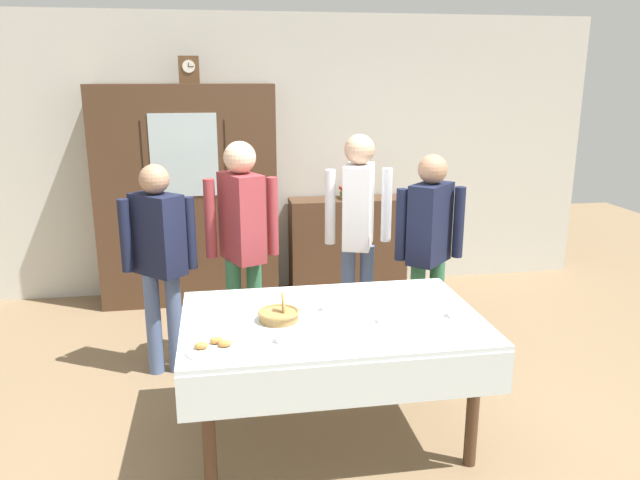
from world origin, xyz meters
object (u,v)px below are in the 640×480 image
bread_basket (279,315)px  person_behind_table_left (242,233)px  tea_cup_center (455,313)px  person_near_right_end (159,251)px  wall_cabinet (188,196)px  book_stack (348,193)px  spoon_far_left (425,291)px  tea_cup_mid_right (328,307)px  pastry_plate (214,348)px  tea_cup_far_right (283,339)px  bookshelf_low (348,244)px  tea_cup_far_left (384,318)px  mantel_clock (189,70)px  spoon_far_right (221,316)px  person_behind_table_right (429,239)px  dining_table (333,334)px  person_beside_shelf (358,221)px

bread_basket → person_behind_table_left: 1.07m
tea_cup_center → person_near_right_end: (-1.73, 1.17, 0.13)m
wall_cabinet → book_stack: 1.56m
spoon_far_left → bread_basket: bearing=-161.2°
tea_cup_mid_right → pastry_plate: bearing=-147.4°
tea_cup_mid_right → tea_cup_far_right: (-0.31, -0.41, 0.00)m
tea_cup_center → tea_cup_far_right: (-1.01, -0.18, 0.00)m
book_stack → person_near_right_end: 2.32m
bookshelf_low → tea_cup_far_left: 2.80m
mantel_clock → spoon_far_right: size_ratio=2.02×
tea_cup_mid_right → bookshelf_low: bearing=75.3°
tea_cup_center → spoon_far_right: 1.35m
wall_cabinet → bread_basket: wall_cabinet is taller
bookshelf_low → bread_basket: bearing=-110.1°
wall_cabinet → spoon_far_right: (0.27, -2.45, -0.25)m
spoon_far_right → person_near_right_end: bearing=114.2°
bookshelf_low → person_behind_table_right: (0.25, -1.70, 0.49)m
bookshelf_low → tea_cup_far_right: (-0.97, -2.93, 0.33)m
book_stack → person_behind_table_left: 1.94m
mantel_clock → pastry_plate: mantel_clock is taller
mantel_clock → spoon_far_right: (0.20, -2.45, -1.39)m
dining_table → tea_cup_center: (0.69, -0.11, 0.13)m
person_beside_shelf → spoon_far_left: bearing=-75.1°
dining_table → person_behind_table_right: person_behind_table_right is taller
person_behind_table_right → spoon_far_right: bearing=-152.4°
person_beside_shelf → tea_cup_far_left: bearing=-96.8°
person_near_right_end → person_behind_table_left: person_behind_table_left is taller
mantel_clock → bread_basket: 2.95m
pastry_plate → person_near_right_end: size_ratio=0.18×
book_stack → bread_basket: (-0.96, -2.62, -0.19)m
tea_cup_mid_right → person_beside_shelf: size_ratio=0.08×
mantel_clock → tea_cup_center: size_ratio=1.85×
tea_cup_center → mantel_clock: bearing=119.4°
mantel_clock → book_stack: 1.89m
mantel_clock → person_behind_table_left: bearing=-76.5°
pastry_plate → spoon_far_right: 0.45m
tea_cup_far_right → person_behind_table_right: person_behind_table_right is taller
dining_table → person_beside_shelf: bearing=70.8°
tea_cup_mid_right → spoon_far_left: size_ratio=1.09×
tea_cup_far_right → book_stack: bearing=71.7°
tea_cup_mid_right → bread_basket: size_ratio=0.54×
dining_table → tea_cup_far_right: (-0.31, -0.29, 0.13)m
bookshelf_low → tea_cup_mid_right: size_ratio=8.95×
bread_basket → person_near_right_end: (-0.74, 1.03, 0.12)m
tea_cup_far_right → wall_cabinet: bearing=101.5°
person_near_right_end → person_behind_table_right: 1.95m
dining_table → tea_cup_far_right: 0.45m
tea_cup_far_right → spoon_far_right: tea_cup_far_right is taller
book_stack → spoon_far_left: 2.30m
tea_cup_mid_right → pastry_plate: 0.79m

